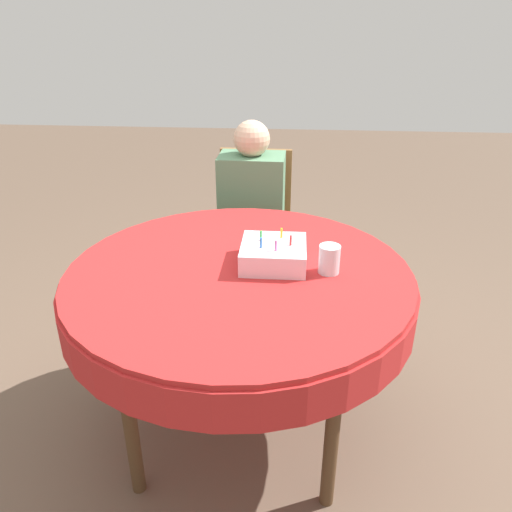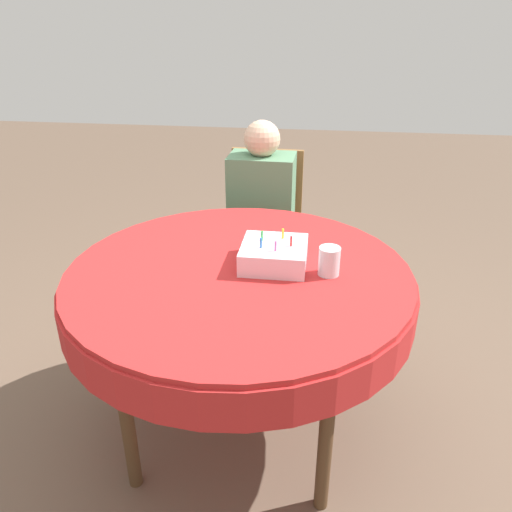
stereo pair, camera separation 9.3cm
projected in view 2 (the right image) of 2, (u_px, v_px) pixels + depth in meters
ground_plane at (241, 424)px, 2.14m from camera, size 12.00×12.00×0.00m
dining_table at (239, 290)px, 1.85m from camera, size 1.27×1.27×0.75m
chair at (264, 228)px, 2.82m from camera, size 0.46×0.46×0.91m
person at (261, 206)px, 2.65m from camera, size 0.35×0.34×1.11m
birthday_cake at (274, 255)px, 1.83m from camera, size 0.24×0.24×0.12m
drinking_glass at (329, 261)px, 1.75m from camera, size 0.08×0.08×0.10m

